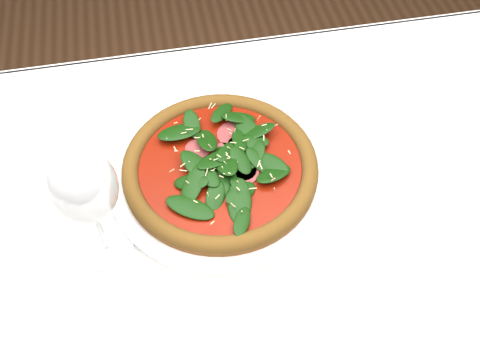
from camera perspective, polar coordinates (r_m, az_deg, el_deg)
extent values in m
cube|color=silver|center=(0.78, -1.57, -6.27)|extent=(1.20, 0.80, 0.04)
cylinder|color=#4B2C1E|center=(1.41, 18.39, 1.87)|extent=(0.06, 0.06, 0.71)
cube|color=silver|center=(1.10, -5.22, 9.36)|extent=(1.20, 0.01, 0.22)
cylinder|color=silver|center=(0.81, -2.09, 0.68)|extent=(0.34, 0.34, 0.01)
torus|color=silver|center=(0.81, -2.10, 0.85)|extent=(0.34, 0.34, 0.01)
cylinder|color=#995225|center=(0.80, -2.11, 1.14)|extent=(0.38, 0.38, 0.01)
torus|color=#A06B25|center=(0.79, -2.13, 1.48)|extent=(0.38, 0.38, 0.03)
cylinder|color=maroon|center=(0.79, -2.13, 1.48)|extent=(0.32, 0.32, 0.00)
cylinder|color=#973D3C|center=(0.79, -2.14, 1.65)|extent=(0.28, 0.28, 0.00)
ellipsoid|color=#113A0A|center=(0.78, -2.16, 2.08)|extent=(0.31, 0.31, 0.02)
cylinder|color=beige|center=(0.78, -2.17, 2.35)|extent=(0.28, 0.28, 0.00)
cylinder|color=silver|center=(0.77, -13.96, -6.98)|extent=(0.07, 0.07, 0.00)
cylinder|color=silver|center=(0.72, -14.75, -4.98)|extent=(0.01, 0.01, 0.10)
ellipsoid|color=silver|center=(0.65, -16.46, -0.64)|extent=(0.08, 0.08, 0.11)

